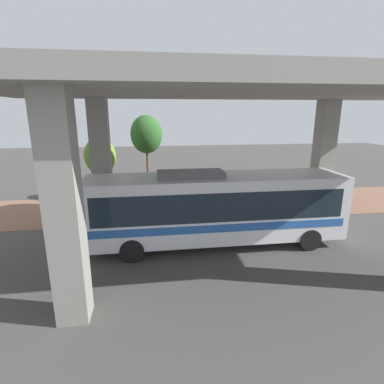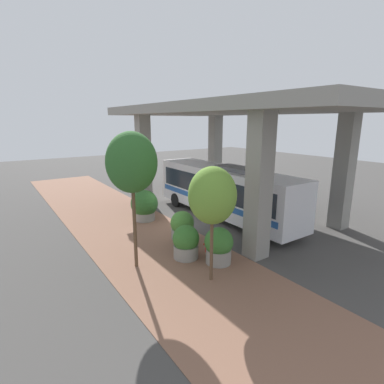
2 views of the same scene
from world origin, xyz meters
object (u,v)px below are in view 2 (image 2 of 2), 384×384
(fire_hydrant, at_px, (207,244))
(planter_back, at_px, (186,242))
(bus, at_px, (224,189))
(planter_middle, at_px, (144,205))
(street_tree_near, at_px, (132,163))
(planter_front, at_px, (219,246))
(planter_extra, at_px, (182,226))
(street_tree_far, at_px, (212,196))

(fire_hydrant, xyz_separation_m, planter_back, (-1.19, 0.08, 0.33))
(bus, relative_size, planter_middle, 5.84)
(fire_hydrant, bearing_deg, planter_back, 176.32)
(bus, xyz_separation_m, street_tree_near, (-7.60, -3.07, 2.67))
(planter_front, xyz_separation_m, planter_back, (-0.92, 1.26, -0.05))
(bus, distance_m, planter_middle, 5.24)
(planter_front, relative_size, planter_middle, 0.84)
(planter_front, height_order, street_tree_near, street_tree_near)
(planter_middle, bearing_deg, street_tree_near, -119.07)
(fire_hydrant, bearing_deg, planter_extra, 91.41)
(planter_middle, relative_size, planter_back, 1.24)
(bus, relative_size, planter_front, 6.93)
(fire_hydrant, height_order, planter_front, planter_front)
(bus, xyz_separation_m, planter_middle, (-4.53, 2.45, -0.93))
(planter_middle, distance_m, planter_extra, 3.98)
(fire_hydrant, distance_m, planter_front, 1.28)
(planter_extra, bearing_deg, bus, 19.75)
(planter_middle, distance_m, street_tree_far, 8.72)
(bus, relative_size, street_tree_far, 2.51)
(bus, xyz_separation_m, planter_extra, (-4.20, -1.51, -1.19))
(street_tree_near, bearing_deg, planter_front, -29.33)
(bus, bearing_deg, planter_back, -145.99)
(fire_hydrant, distance_m, planter_back, 1.24)
(planter_extra, distance_m, street_tree_far, 5.33)
(planter_front, bearing_deg, planter_back, 126.01)
(bus, xyz_separation_m, planter_back, (-5.34, -3.60, -1.14))
(planter_front, height_order, planter_middle, planter_middle)
(planter_back, bearing_deg, planter_extra, 61.49)
(planter_back, distance_m, planter_extra, 2.38)
(planter_front, relative_size, street_tree_far, 0.36)
(fire_hydrant, xyz_separation_m, planter_extra, (-0.05, 2.17, 0.29))
(planter_middle, bearing_deg, planter_front, -89.10)
(street_tree_near, distance_m, street_tree_far, 3.58)
(fire_hydrant, bearing_deg, planter_front, -102.99)
(planter_front, bearing_deg, fire_hydrant, 77.01)
(bus, distance_m, planter_extra, 4.62)
(planter_back, bearing_deg, bus, 34.01)
(planter_back, bearing_deg, planter_middle, 82.45)
(planter_extra, bearing_deg, fire_hydrant, -88.59)
(bus, height_order, planter_back, bus)
(fire_hydrant, height_order, street_tree_far, street_tree_far)
(bus, relative_size, street_tree_near, 1.98)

